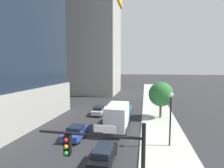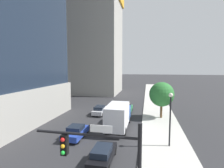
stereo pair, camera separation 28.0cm
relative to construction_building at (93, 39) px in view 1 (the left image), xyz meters
name	(u,v)px [view 1 (the left image)]	position (x,y,z in m)	size (l,w,h in m)	color
sidewalk	(160,126)	(18.64, -29.41, -17.07)	(5.26, 120.00, 0.15)	#B2AFA8
construction_building	(93,39)	(0.00, 0.00, 0.00)	(16.48, 26.87, 39.06)	#9E9B93
traffic_light_pole	(106,157)	(14.60, -46.11, -13.29)	(5.45, 0.48, 5.53)	black
street_lamp	(171,111)	(19.04, -35.85, -13.34)	(0.44, 0.44, 5.54)	black
street_tree	(161,94)	(18.95, -25.48, -13.20)	(3.91, 3.91, 5.76)	brown
car_green	(126,108)	(13.01, -22.63, -16.40)	(1.94, 4.32, 1.46)	#1E6638
car_silver	(99,110)	(8.57, -25.00, -16.39)	(1.76, 4.59, 1.51)	#B7B7BC
car_black	(104,154)	(13.01, -40.04, -16.41)	(1.75, 4.36, 1.46)	black
car_blue	(76,132)	(8.57, -35.54, -16.43)	(1.94, 4.07, 1.44)	#233D9E
box_truck	(118,115)	(13.01, -31.80, -15.22)	(2.49, 7.48, 3.50)	#1E4799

